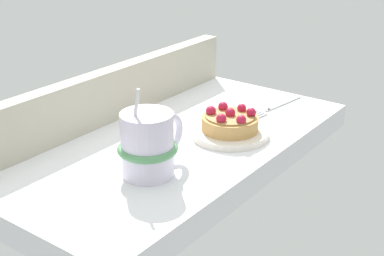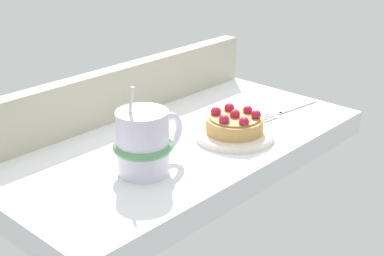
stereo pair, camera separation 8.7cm
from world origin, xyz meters
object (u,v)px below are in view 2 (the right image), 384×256
Objects in this scene: dessert_fork at (288,110)px; dessert_plate at (234,135)px; raspberry_tart at (235,123)px; coffee_mug at (145,142)px.

dessert_plate is at bearing -178.92° from dessert_fork.
coffee_mug reaches higher than raspberry_tart.
dessert_fork is (16.56, 0.31, -2.38)cm from raspberry_tart.
coffee_mug is at bearing 174.11° from raspberry_tart.
raspberry_tart is (0.00, 0.00, 2.14)cm from dessert_plate.
raspberry_tart is 0.70× the size of coffee_mug.
dessert_plate is 19.15cm from coffee_mug.
dessert_fork is at bearing 1.08° from dessert_plate.
coffee_mug is at bearing 177.38° from dessert_fork.
dessert_plate is 16.56cm from dessert_fork.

